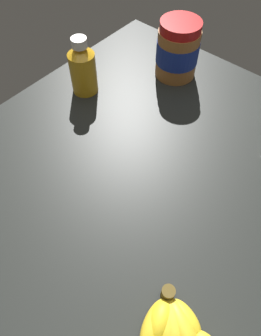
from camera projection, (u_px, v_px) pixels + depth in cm
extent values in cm
cube|color=black|center=(139.00, 178.00, 62.35)|extent=(82.31, 71.13, 3.21)
ellipsoid|color=yellow|center=(155.00, 324.00, 44.21)|extent=(7.71, 4.68, 3.11)
ellipsoid|color=yellow|center=(160.00, 321.00, 44.22)|extent=(6.67, 5.35, 3.50)
ellipsoid|color=yellow|center=(167.00, 325.00, 44.01)|extent=(7.25, 6.53, 3.25)
ellipsoid|color=yellow|center=(173.00, 327.00, 43.87)|extent=(7.34, 7.38, 3.28)
ellipsoid|color=yellow|center=(182.00, 328.00, 43.79)|extent=(6.88, 8.68, 3.33)
ellipsoid|color=yellow|center=(185.00, 319.00, 44.62)|extent=(4.53, 6.66, 2.99)
cylinder|color=brown|center=(168.00, 294.00, 46.30)|extent=(2.00, 2.00, 3.00)
cylinder|color=#9E602D|center=(177.00, 53.00, 74.09)|extent=(9.54, 9.54, 11.12)
cylinder|color=navy|center=(177.00, 51.00, 73.64)|extent=(9.73, 9.73, 5.00)
cylinder|color=#B71414|center=(181.00, 26.00, 68.73)|extent=(9.13, 9.13, 2.15)
cylinder|color=gold|center=(83.00, 73.00, 71.27)|extent=(5.85, 5.85, 9.39)
cone|color=gold|center=(80.00, 51.00, 66.75)|extent=(5.85, 5.85, 1.81)
cylinder|color=white|center=(79.00, 42.00, 65.24)|extent=(3.32, 3.32, 1.92)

